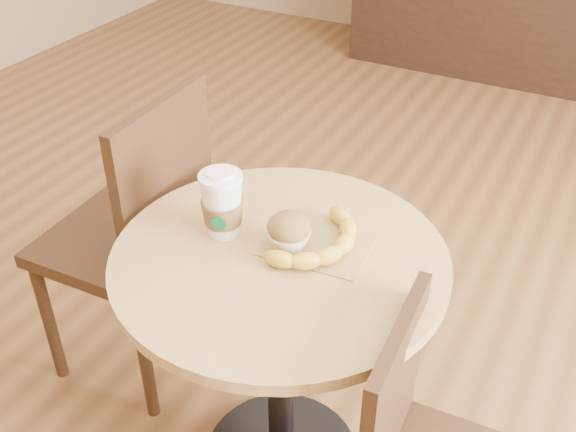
# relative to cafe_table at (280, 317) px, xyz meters

# --- Properties ---
(cafe_table) EXTENTS (0.77, 0.77, 0.75)m
(cafe_table) POSITION_rel_cafe_table_xyz_m (0.00, 0.00, 0.00)
(cafe_table) COLOR black
(cafe_table) RESTS_ON ground
(chair_left) EXTENTS (0.44, 0.44, 0.97)m
(chair_left) POSITION_rel_cafe_table_xyz_m (-0.55, 0.14, -0.02)
(chair_left) COLOR #362112
(chair_left) RESTS_ON ground
(kraft_bag) EXTENTS (0.25, 0.20, 0.00)m
(kraft_bag) POSITION_rel_cafe_table_xyz_m (0.06, 0.07, 0.19)
(kraft_bag) COLOR olive
(kraft_bag) RESTS_ON cafe_table
(coffee_cup) EXTENTS (0.10, 0.10, 0.17)m
(coffee_cup) POSITION_rel_cafe_table_xyz_m (-0.16, 0.01, 0.27)
(coffee_cup) COLOR silver
(coffee_cup) RESTS_ON cafe_table
(muffin) EXTENTS (0.10, 0.10, 0.09)m
(muffin) POSITION_rel_cafe_table_xyz_m (0.01, 0.03, 0.24)
(muffin) COLOR silver
(muffin) RESTS_ON kraft_bag
(banana) EXTENTS (0.26, 0.33, 0.04)m
(banana) POSITION_rel_cafe_table_xyz_m (0.07, 0.06, 0.22)
(banana) COLOR gold
(banana) RESTS_ON kraft_bag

